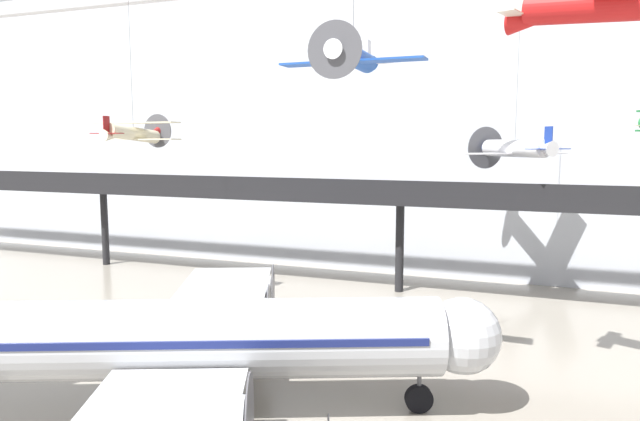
{
  "coord_description": "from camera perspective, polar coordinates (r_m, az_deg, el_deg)",
  "views": [
    {
      "loc": [
        9.91,
        -16.67,
        12.5
      ],
      "look_at": [
        -0.38,
        11.18,
        8.86
      ],
      "focal_mm": 32.0,
      "sensor_mm": 36.0,
      "label": 1
    }
  ],
  "objects": [
    {
      "name": "hangar_back_wall",
      "position": [
        54.54,
        9.92,
        8.85
      ],
      "size": [
        140.0,
        3.0,
        28.74
      ],
      "color": "silver",
      "rests_on": "ground"
    },
    {
      "name": "mezzanine_walkway",
      "position": [
        46.18,
        7.79,
        1.1
      ],
      "size": [
        110.0,
        3.2,
        9.46
      ],
      "color": "black",
      "rests_on": "ground"
    },
    {
      "name": "airliner_silver_main",
      "position": [
        27.13,
        -15.09,
        -12.44
      ],
      "size": [
        29.31,
        34.36,
        10.43
      ],
      "rotation": [
        0.0,
        0.0,
        0.39
      ],
      "color": "#B7BABF",
      "rests_on": "ground"
    },
    {
      "name": "suspended_plane_cream_biplane",
      "position": [
        46.06,
        -18.13,
        7.37
      ],
      "size": [
        7.6,
        6.21,
        10.97
      ],
      "rotation": [
        0.0,
        0.0,
        1.51
      ],
      "color": "beige"
    },
    {
      "name": "suspended_plane_red_highwing",
      "position": [
        27.58,
        26.7,
        17.98
      ],
      "size": [
        8.39,
        9.89,
        6.59
      ],
      "rotation": [
        0.0,
        0.0,
        5.96
      ],
      "color": "red"
    },
    {
      "name": "suspended_plane_white_twin",
      "position": [
        45.61,
        18.91,
        5.87
      ],
      "size": [
        8.2,
        7.99,
        12.62
      ],
      "rotation": [
        0.0,
        0.0,
        2.28
      ],
      "color": "silver"
    },
    {
      "name": "suspended_plane_blue_trainer",
      "position": [
        28.87,
        3.35,
        15.08
      ],
      "size": [
        7.28,
        5.92,
        7.86
      ],
      "rotation": [
        0.0,
        0.0,
        4.69
      ],
      "color": "#1E4CAD"
    }
  ]
}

